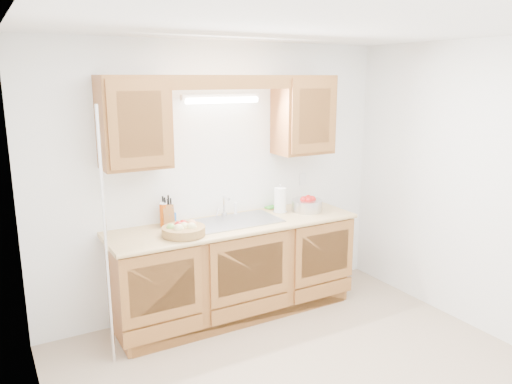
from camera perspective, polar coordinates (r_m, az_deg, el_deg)
room at (r=3.45m, az=6.51°, el=-2.78°), size 3.52×3.50×2.50m
base_cabinets at (r=4.68m, az=-2.47°, el=-8.86°), size 2.20×0.60×0.86m
countertop at (r=4.52m, az=-2.44°, el=-3.74°), size 2.30×0.63×0.04m
upper_cabinet_left at (r=4.18m, az=-13.79°, el=7.73°), size 0.55×0.33×0.75m
upper_cabinet_right at (r=4.90m, az=5.42°, el=8.77°), size 0.55×0.33×0.75m
valance at (r=4.34m, az=-2.63°, el=12.43°), size 2.20×0.05×0.12m
fluorescent_fixture at (r=4.54m, az=-3.93°, el=10.64°), size 0.76×0.08×0.08m
sink at (r=4.56m, az=-2.55°, el=-4.30°), size 0.84×0.46×0.36m
wire_shelf_pole at (r=3.88m, az=-16.78°, el=-5.33°), size 0.03×0.03×2.00m
outlet_plate at (r=5.19m, az=5.36°, el=1.47°), size 0.08×0.01×0.12m
fruit_basket at (r=4.18m, az=-8.28°, el=-4.27°), size 0.38×0.38×0.11m
knife_block at (r=4.46m, az=-10.04°, el=-2.58°), size 0.12×0.17×0.28m
orange_canister at (r=4.45m, az=-10.49°, el=-2.54°), size 0.09×0.09×0.21m
soap_bottle at (r=4.46m, az=-9.78°, el=-2.74°), size 0.10×0.10×0.17m
sponge at (r=4.98m, az=1.76°, el=-1.80°), size 0.14×0.11×0.03m
paper_towel at (r=4.82m, az=2.77°, el=-0.96°), size 0.14×0.14×0.29m
apple_bowl at (r=4.90m, az=5.85°, el=-1.43°), size 0.38×0.38×0.15m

